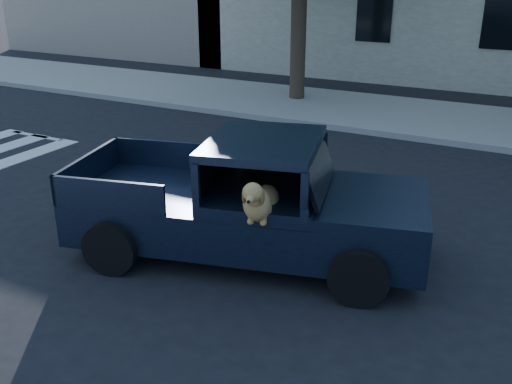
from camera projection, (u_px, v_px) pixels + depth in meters
ground at (272, 283)px, 7.33m from camera, size 120.00×120.00×0.00m
far_sidewalk at (430, 119)px, 14.84m from camera, size 60.00×4.00×0.15m
lane_stripes at (476, 217)px, 9.24m from camera, size 21.60×0.14×0.01m
pickup_truck at (242, 216)px, 7.86m from camera, size 5.07×3.03×1.70m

